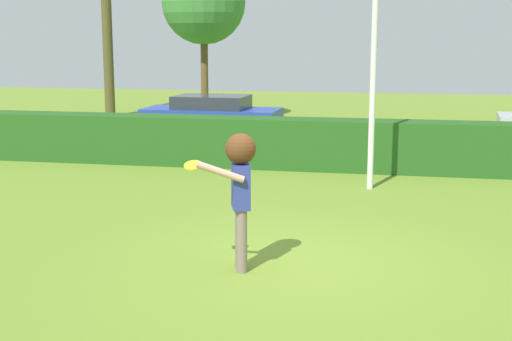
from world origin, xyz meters
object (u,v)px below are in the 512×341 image
(person, at_px, (240,180))
(oak_tree, at_px, (204,3))
(parked_car_blue, at_px, (212,114))
(frisbee, at_px, (193,165))

(person, bearing_deg, oak_tree, 107.00)
(oak_tree, bearing_deg, parked_car_blue, -71.52)
(frisbee, height_order, parked_car_blue, frisbee)
(person, height_order, parked_car_blue, person)
(frisbee, bearing_deg, person, 12.43)
(person, height_order, frisbee, person)
(frisbee, bearing_deg, oak_tree, 104.95)
(frisbee, height_order, oak_tree, oak_tree)
(parked_car_blue, xyz_separation_m, oak_tree, (-1.27, 3.79, 3.52))
(oak_tree, bearing_deg, person, -73.00)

